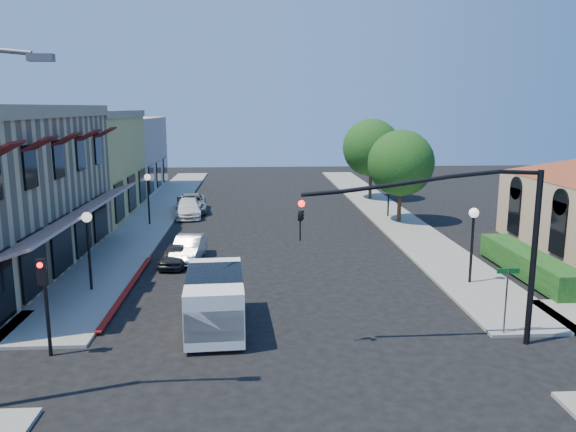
{
  "coord_description": "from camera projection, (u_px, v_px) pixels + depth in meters",
  "views": [
    {
      "loc": [
        -1.26,
        -16.07,
        8.0
      ],
      "look_at": [
        0.38,
        11.6,
        2.6
      ],
      "focal_mm": 35.0,
      "sensor_mm": 36.0,
      "label": 1
    }
  ],
  "objects": [
    {
      "name": "ground",
      "position": [
        298.0,
        370.0,
        17.35
      ],
      "size": [
        120.0,
        120.0,
        0.0
      ],
      "primitive_type": "plane",
      "color": "black",
      "rests_on": "ground"
    },
    {
      "name": "signal_mast_arm",
      "position": [
        473.0,
        228.0,
        18.38
      ],
      "size": [
        8.01,
        0.39,
        6.0
      ],
      "color": "black",
      "rests_on": "ground"
    },
    {
      "name": "lamppost_left_far",
      "position": [
        148.0,
        186.0,
        37.89
      ],
      "size": [
        0.44,
        0.44,
        3.57
      ],
      "color": "black",
      "rests_on": "ground"
    },
    {
      "name": "white_van",
      "position": [
        215.0,
        298.0,
        20.32
      ],
      "size": [
        2.28,
        4.75,
        2.06
      ],
      "color": "white",
      "rests_on": "ground"
    },
    {
      "name": "street_tree_b",
      "position": [
        371.0,
        148.0,
        48.35
      ],
      "size": [
        4.94,
        4.94,
        7.02
      ],
      "color": "#362315",
      "rests_on": "ground"
    },
    {
      "name": "sidewalk_right",
      "position": [
        382.0,
        209.0,
        44.31
      ],
      "size": [
        3.5,
        50.0,
        0.12
      ],
      "primitive_type": "cube",
      "color": "gray",
      "rests_on": "ground"
    },
    {
      "name": "lamppost_left_near",
      "position": [
        88.0,
        231.0,
        24.17
      ],
      "size": [
        0.44,
        0.44,
        3.57
      ],
      "color": "black",
      "rests_on": "ground"
    },
    {
      "name": "sidewalk_left",
      "position": [
        158.0,
        212.0,
        43.29
      ],
      "size": [
        3.5,
        50.0,
        0.12
      ],
      "primitive_type": "cube",
      "color": "gray",
      "rests_on": "ground"
    },
    {
      "name": "pink_stucco_building",
      "position": [
        104.0,
        155.0,
        53.01
      ],
      "size": [
        10.0,
        12.0,
        7.0
      ],
      "primitive_type": "cube",
      "color": "tan",
      "rests_on": "ground"
    },
    {
      "name": "lamppost_right_far",
      "position": [
        389.0,
        180.0,
        40.84
      ],
      "size": [
        0.44,
        0.44,
        3.57
      ],
      "color": "black",
      "rests_on": "ground"
    },
    {
      "name": "curb_red_strip",
      "position": [
        129.0,
        291.0,
        24.79
      ],
      "size": [
        0.25,
        10.0,
        0.06
      ],
      "primitive_type": "cube",
      "color": "maroon",
      "rests_on": "ground"
    },
    {
      "name": "lamppost_right_near",
      "position": [
        473.0,
        226.0,
        25.16
      ],
      "size": [
        0.44,
        0.44,
        3.57
      ],
      "color": "black",
      "rests_on": "ground"
    },
    {
      "name": "street_name_sign",
      "position": [
        507.0,
        290.0,
        19.62
      ],
      "size": [
        0.8,
        0.06,
        2.5
      ],
      "color": "#595B5E",
      "rests_on": "ground"
    },
    {
      "name": "yellow_stucco_building",
      "position": [
        61.0,
        165.0,
        41.2
      ],
      "size": [
        10.0,
        12.0,
        7.6
      ],
      "primitive_type": "cube",
      "color": "tan",
      "rests_on": "ground"
    },
    {
      "name": "hedge",
      "position": [
        527.0,
        277.0,
        26.85
      ],
      "size": [
        1.4,
        8.0,
        1.1
      ],
      "primitive_type": "cube",
      "color": "#134012",
      "rests_on": "ground"
    },
    {
      "name": "parked_car_c",
      "position": [
        188.0,
        208.0,
        41.36
      ],
      "size": [
        2.28,
        4.69,
        1.32
      ],
      "primitive_type": "imported",
      "rotation": [
        0.0,
        0.0,
        0.1
      ],
      "color": "white",
      "rests_on": "ground"
    },
    {
      "name": "secondary_signal",
      "position": [
        44.0,
        289.0,
        17.82
      ],
      "size": [
        0.28,
        0.42,
        3.32
      ],
      "color": "black",
      "rests_on": "ground"
    },
    {
      "name": "parked_car_d",
      "position": [
        191.0,
        203.0,
        43.35
      ],
      "size": [
        2.8,
        5.17,
        1.38
      ],
      "primitive_type": "imported",
      "rotation": [
        0.0,
        0.0,
        0.11
      ],
      "color": "#929597",
      "rests_on": "ground"
    },
    {
      "name": "parked_car_a",
      "position": [
        175.0,
        255.0,
        28.69
      ],
      "size": [
        1.54,
        3.33,
        1.11
      ],
      "primitive_type": "imported",
      "rotation": [
        0.0,
        0.0,
        -0.07
      ],
      "color": "black",
      "rests_on": "ground"
    },
    {
      "name": "street_tree_a",
      "position": [
        401.0,
        163.0,
        38.62
      ],
      "size": [
        4.56,
        4.56,
        6.48
      ],
      "color": "#362315",
      "rests_on": "ground"
    },
    {
      "name": "parked_car_b",
      "position": [
        189.0,
        248.0,
        29.69
      ],
      "size": [
        1.67,
        4.02,
        1.29
      ],
      "primitive_type": "imported",
      "rotation": [
        0.0,
        0.0,
        -0.08
      ],
      "color": "#BCBDC1",
      "rests_on": "ground"
    }
  ]
}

